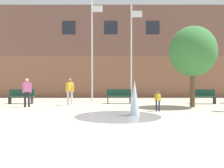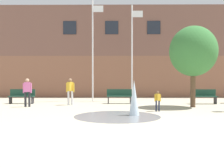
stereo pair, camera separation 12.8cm
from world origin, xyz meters
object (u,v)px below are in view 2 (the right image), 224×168
object	(u,v)px
flagpole_right	(132,50)
park_bench_center	(204,96)
street_tree_near_building	(193,51)
adult_in_red	(27,90)
flagpole_left	(93,47)
child_with_pink_shirt	(158,99)
park_bench_left_of_flagpoles	(119,96)
adult_near_bench	(70,89)
park_bench_far_left	(22,96)

from	to	relation	value
flagpole_right	park_bench_center	bearing A→B (deg)	-25.02
street_tree_near_building	adult_in_red	bearing A→B (deg)	179.77
flagpole_left	street_tree_near_building	size ratio (longest dim) A/B	1.58
park_bench_center	child_with_pink_shirt	size ratio (longest dim) A/B	1.62
park_bench_left_of_flagpoles	flagpole_right	size ratio (longest dim) A/B	0.24
flagpole_right	street_tree_near_building	bearing A→B (deg)	-51.85
child_with_pink_shirt	adult_near_bench	distance (m)	5.62
park_bench_far_left	street_tree_near_building	xyz separation A→B (m)	(10.21, -1.98, 2.60)
child_with_pink_shirt	park_bench_center	bearing A→B (deg)	113.15
park_bench_center	child_with_pink_shirt	xyz separation A→B (m)	(-3.51, -3.79, 0.10)
park_bench_left_of_flagpoles	child_with_pink_shirt	size ratio (longest dim) A/B	1.62
adult_near_bench	flagpole_left	world-z (taller)	flagpole_left
child_with_pink_shirt	flagpole_right	bearing A→B (deg)	163.92
adult_in_red	street_tree_near_building	distance (m)	9.46
park_bench_left_of_flagpoles	adult_near_bench	xyz separation A→B (m)	(-2.96, -0.98, 0.45)
park_bench_left_of_flagpoles	child_with_pink_shirt	bearing A→B (deg)	-65.98
child_with_pink_shirt	adult_in_red	world-z (taller)	adult_in_red
park_bench_far_left	park_bench_left_of_flagpoles	size ratio (longest dim) A/B	1.00
park_bench_far_left	flagpole_right	xyz separation A→B (m)	(7.13, 1.94, 3.12)
child_with_pink_shirt	flagpole_right	world-z (taller)	flagpole_right
child_with_pink_shirt	street_tree_near_building	size ratio (longest dim) A/B	0.22
park_bench_far_left	adult_near_bench	world-z (taller)	adult_near_bench
adult_in_red	child_with_pink_shirt	bearing A→B (deg)	-31.14
child_with_pink_shirt	flagpole_right	size ratio (longest dim) A/B	0.15
flagpole_right	adult_near_bench	bearing A→B (deg)	-144.41
child_with_pink_shirt	adult_in_red	distance (m)	7.23
park_bench_center	adult_in_red	xyz separation A→B (m)	(-10.46, -1.87, 0.45)
adult_near_bench	child_with_pink_shirt	bearing A→B (deg)	89.63
child_with_pink_shirt	adult_near_bench	bearing A→B (deg)	-146.55
park_bench_left_of_flagpoles	street_tree_near_building	size ratio (longest dim) A/B	0.36
adult_in_red	street_tree_near_building	xyz separation A→B (m)	(9.22, -0.04, 2.15)
adult_near_bench	flagpole_left	distance (m)	4.16
park_bench_left_of_flagpoles	child_with_pink_shirt	world-z (taller)	child_with_pink_shirt
adult_near_bench	park_bench_far_left	bearing A→B (deg)	-72.87
adult_near_bench	street_tree_near_building	size ratio (longest dim) A/B	0.35
child_with_pink_shirt	street_tree_near_building	xyz separation A→B (m)	(2.26, 1.89, 2.50)
park_bench_far_left	adult_near_bench	xyz separation A→B (m)	(3.21, -0.86, 0.45)
flagpole_left	flagpole_right	bearing A→B (deg)	0.00
adult_in_red	flagpole_left	xyz separation A→B (m)	(3.37, 3.88, 2.86)
park_bench_far_left	park_bench_left_of_flagpoles	world-z (taller)	same
adult_near_bench	flagpole_left	xyz separation A→B (m)	(1.15, 2.80, 2.86)
park_bench_left_of_flagpoles	adult_near_bench	world-z (taller)	adult_near_bench
park_bench_far_left	park_bench_center	world-z (taller)	same
adult_near_bench	flagpole_right	world-z (taller)	flagpole_right
child_with_pink_shirt	park_bench_far_left	bearing A→B (deg)	-140.05
adult_in_red	flagpole_right	xyz separation A→B (m)	(6.14, 3.88, 2.67)
flagpole_right	street_tree_near_building	xyz separation A→B (m)	(3.08, -3.92, -0.52)
flagpole_left	child_with_pink_shirt	bearing A→B (deg)	-58.32
park_bench_far_left	adult_in_red	bearing A→B (deg)	-62.85
park_bench_left_of_flagpoles	park_bench_far_left	bearing A→B (deg)	-178.90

